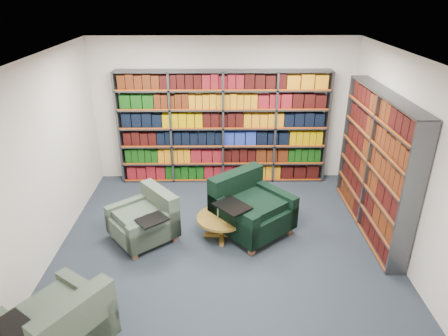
{
  "coord_description": "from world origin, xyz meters",
  "views": [
    {
      "loc": [
        -0.06,
        -5.0,
        3.62
      ],
      "look_at": [
        0.0,
        0.6,
        1.05
      ],
      "focal_mm": 32.0,
      "sensor_mm": 36.0,
      "label": 1
    }
  ],
  "objects_px": {
    "chair_green_right": "(248,209)",
    "coffee_table": "(221,221)",
    "chair_teal_left": "(147,220)",
    "chair_teal_front": "(63,327)"
  },
  "relations": [
    {
      "from": "chair_green_right",
      "to": "coffee_table",
      "type": "relative_size",
      "value": 1.87
    },
    {
      "from": "chair_teal_left",
      "to": "chair_green_right",
      "type": "height_order",
      "value": "chair_green_right"
    },
    {
      "from": "chair_green_right",
      "to": "chair_teal_front",
      "type": "relative_size",
      "value": 1.14
    },
    {
      "from": "chair_green_right",
      "to": "chair_teal_front",
      "type": "height_order",
      "value": "chair_green_right"
    },
    {
      "from": "chair_teal_left",
      "to": "chair_teal_front",
      "type": "xyz_separation_m",
      "value": [
        -0.54,
        -2.14,
        0.02
      ]
    },
    {
      "from": "chair_teal_left",
      "to": "chair_green_right",
      "type": "xyz_separation_m",
      "value": [
        1.57,
        0.21,
        0.06
      ]
    },
    {
      "from": "chair_green_right",
      "to": "chair_teal_front",
      "type": "xyz_separation_m",
      "value": [
        -2.11,
        -2.35,
        -0.04
      ]
    },
    {
      "from": "coffee_table",
      "to": "chair_teal_front",
      "type": "bearing_deg",
      "value": -128.23
    },
    {
      "from": "chair_teal_front",
      "to": "coffee_table",
      "type": "height_order",
      "value": "chair_teal_front"
    },
    {
      "from": "chair_green_right",
      "to": "coffee_table",
      "type": "height_order",
      "value": "chair_green_right"
    }
  ]
}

